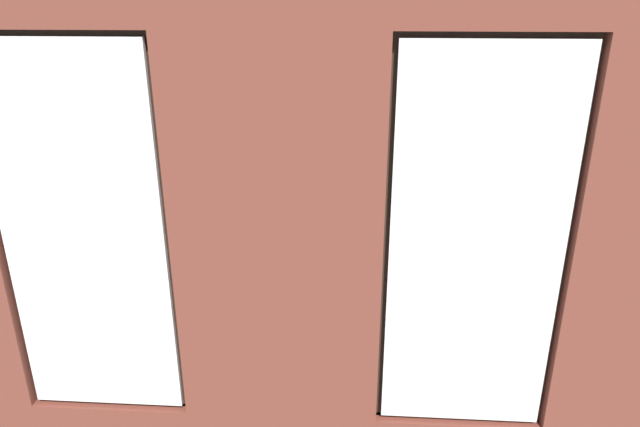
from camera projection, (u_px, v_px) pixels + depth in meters
ground_plane at (316, 289)px, 6.19m from camera, size 6.26×6.31×0.10m
brick_wall_with_windows at (277, 237)px, 2.95m from camera, size 5.66×0.30×3.58m
white_wall_right at (28, 123)px, 5.51m from camera, size 0.10×5.31×3.58m
couch_by_window at (318, 387)px, 4.07m from camera, size 1.85×0.87×0.80m
couch_left at (537, 293)px, 5.35m from camera, size 1.00×1.95×0.80m
coffee_table at (339, 236)px, 6.43m from camera, size 1.40×0.83×0.45m
cup_ceramic at (348, 233)px, 6.27m from camera, size 0.07×0.07×0.08m
table_plant_small at (339, 220)px, 6.36m from camera, size 0.17×0.17×0.26m
remote_black at (324, 227)px, 6.51m from camera, size 0.17×0.12×0.02m
remote_gray at (301, 235)px, 6.31m from camera, size 0.11×0.18×0.02m
media_console at (81, 269)px, 6.02m from camera, size 0.92×0.42×0.46m
tv_flatscreen at (72, 215)px, 5.80m from camera, size 1.20×0.20×0.77m
papasan_chair at (305, 194)px, 7.59m from camera, size 1.18×1.18×0.72m
potted_plant_by_left_couch at (468, 229)px, 6.66m from camera, size 0.34×0.34×0.56m
potted_plant_beside_window_right at (100, 368)px, 4.01m from camera, size 0.47×0.47×0.77m
potted_plant_near_tv at (86, 268)px, 4.96m from camera, size 0.83×0.84×1.24m
potted_plant_corner_near_left at (492, 177)px, 7.83m from camera, size 0.85×0.97×1.39m
potted_plant_between_couches at (518, 348)px, 3.90m from camera, size 0.66×0.66×1.07m
potted_plant_foreground_right at (174, 169)px, 8.05m from camera, size 0.99×1.20×1.28m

